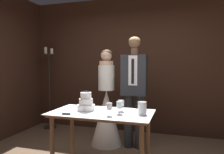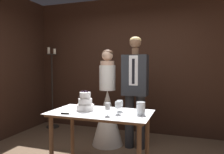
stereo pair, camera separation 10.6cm
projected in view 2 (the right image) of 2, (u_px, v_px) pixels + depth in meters
wall_back at (138, 65)px, 4.51m from camera, size 4.75×0.12×2.77m
cake_table at (100, 120)px, 2.83m from camera, size 1.31×0.72×0.79m
tiered_cake at (85, 103)px, 2.92m from camera, size 0.23×0.23×0.27m
cake_knife at (70, 114)px, 2.68m from camera, size 0.38×0.10×0.02m
wine_glass_near at (108, 107)px, 2.60m from camera, size 0.07×0.07×0.16m
wine_glass_middle at (120, 104)px, 2.84m from camera, size 0.08×0.08×0.15m
wine_glass_far at (118, 106)px, 2.69m from camera, size 0.07×0.07×0.16m
hurricane_candle at (141, 109)px, 2.66m from camera, size 0.11×0.11×0.16m
bride at (107, 110)px, 3.79m from camera, size 0.54×0.54×1.66m
groom at (135, 87)px, 3.61m from camera, size 0.41×0.25×1.86m
candle_stand at (52, 90)px, 4.82m from camera, size 0.28×0.28×1.77m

